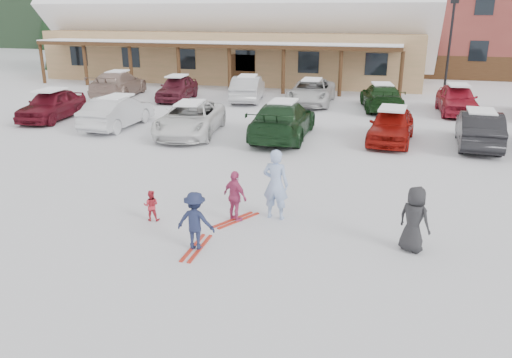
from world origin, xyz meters
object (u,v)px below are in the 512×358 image
(parked_car_12, at_px, (457,99))
(parked_car_3, at_px, (283,120))
(adult_skier, at_px, (276,184))
(parked_car_7, at_px, (118,84))
(parked_car_1, at_px, (117,112))
(parked_car_8, at_px, (177,88))
(parked_car_9, at_px, (248,89))
(parked_car_11, at_px, (381,97))
(parked_car_5, at_px, (479,129))
(parked_car_2, at_px, (190,119))
(lamp_post, at_px, (450,40))
(parked_car_4, at_px, (391,125))
(child_navy, at_px, (195,221))
(bystander_dark, at_px, (414,219))
(toddler_red, at_px, (151,205))
(day_lodge, at_px, (237,26))
(parked_car_0, at_px, (52,105))
(child_magenta, at_px, (235,196))
(parked_car_10, at_px, (311,92))

(parked_car_12, bearing_deg, parked_car_3, -138.17)
(adult_skier, xyz_separation_m, parked_car_7, (-13.94, 15.92, -0.14))
(adult_skier, xyz_separation_m, parked_car_1, (-9.40, 8.20, -0.20))
(parked_car_8, relative_size, parked_car_9, 0.94)
(parked_car_11, bearing_deg, parked_car_5, 110.41)
(parked_car_2, bearing_deg, lamp_post, 45.93)
(parked_car_4, bearing_deg, adult_skier, -102.19)
(parked_car_5, xyz_separation_m, parked_car_9, (-11.65, 7.44, 0.03))
(adult_skier, height_order, child_navy, adult_skier)
(parked_car_1, bearing_deg, parked_car_11, -146.07)
(parked_car_5, xyz_separation_m, parked_car_11, (-4.00, 6.85, -0.02))
(bystander_dark, relative_size, parked_car_9, 0.33)
(child_navy, bearing_deg, parked_car_3, -88.90)
(adult_skier, xyz_separation_m, toddler_red, (-2.97, -1.01, -0.51))
(day_lodge, xyz_separation_m, parked_car_0, (-3.55, -18.13, -3.21))
(toddler_red, bearing_deg, day_lodge, -91.27)
(day_lodge, bearing_deg, parked_car_2, -77.80)
(parked_car_0, height_order, parked_car_12, parked_car_12)
(parked_car_4, xyz_separation_m, parked_car_5, (3.29, 0.19, 0.01))
(parked_car_3, height_order, parked_car_9, parked_car_3)
(day_lodge, height_order, child_magenta, day_lodge)
(parked_car_4, xyz_separation_m, parked_car_9, (-8.36, 7.64, 0.05))
(adult_skier, height_order, parked_car_7, adult_skier)
(parked_car_3, bearing_deg, parked_car_7, -33.53)
(toddler_red, height_order, parked_car_7, parked_car_7)
(parked_car_1, distance_m, parked_car_5, 15.30)
(child_magenta, bearing_deg, parked_car_4, -81.92)
(parked_car_11, relative_size, parked_car_12, 1.09)
(lamp_post, relative_size, toddler_red, 7.16)
(lamp_post, distance_m, parked_car_0, 24.29)
(parked_car_4, bearing_deg, parked_car_10, 124.89)
(lamp_post, distance_m, bystander_dark, 24.97)
(toddler_red, distance_m, parked_car_12, 18.97)
(parked_car_2, relative_size, parked_car_11, 1.04)
(day_lodge, distance_m, parked_car_0, 18.75)
(bystander_dark, height_order, parked_car_10, bystander_dark)
(parked_car_7, xyz_separation_m, parked_car_9, (8.17, 0.60, -0.03))
(child_magenta, distance_m, parked_car_9, 17.67)
(parked_car_1, bearing_deg, parked_car_2, 173.97)
(child_magenta, relative_size, parked_car_4, 0.32)
(adult_skier, bearing_deg, lamp_post, -99.12)
(lamp_post, height_order, parked_car_9, lamp_post)
(child_magenta, relative_size, parked_car_10, 0.26)
(parked_car_2, bearing_deg, parked_car_5, -2.67)
(parked_car_9, bearing_deg, lamp_post, -156.92)
(child_navy, xyz_separation_m, parked_car_7, (-12.67, 18.10, 0.11))
(bystander_dark, height_order, parked_car_9, bystander_dark)
(toddler_red, bearing_deg, lamp_post, -124.09)
(parked_car_11, bearing_deg, day_lodge, -53.23)
(parked_car_7, bearing_deg, parked_car_8, 168.60)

